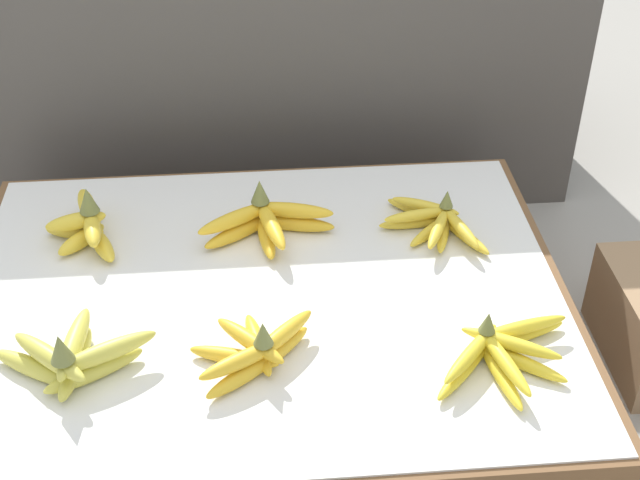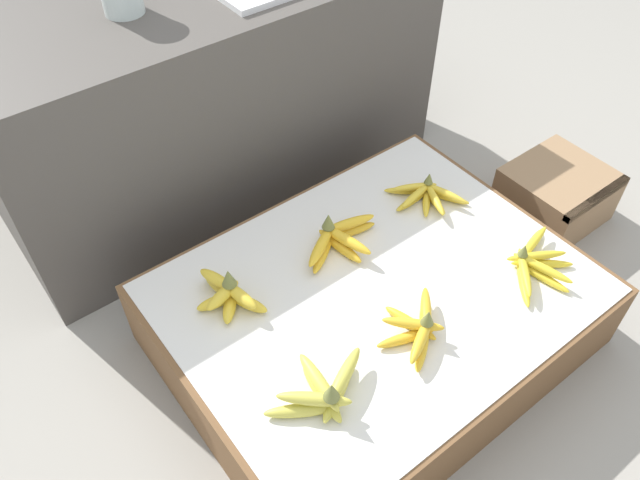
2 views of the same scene
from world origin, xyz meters
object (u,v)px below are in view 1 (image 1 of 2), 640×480
(banana_bunch_front_midright, at_px, (501,352))
(banana_bunch_front_left, at_px, (72,358))
(banana_bunch_front_midleft, at_px, (256,351))
(banana_bunch_middle_midright, at_px, (435,222))
(banana_bunch_middle_midleft, at_px, (266,221))
(banana_bunch_middle_left, at_px, (87,225))

(banana_bunch_front_midright, bearing_deg, banana_bunch_front_left, 177.33)
(banana_bunch_front_midleft, xyz_separation_m, banana_bunch_middle_midright, (0.35, 0.34, -0.01))
(banana_bunch_front_midright, bearing_deg, banana_bunch_middle_midleft, 133.56)
(banana_bunch_middle_left, relative_size, banana_bunch_middle_midright, 0.96)
(banana_bunch_front_left, height_order, banana_bunch_middle_left, banana_bunch_middle_left)
(banana_bunch_middle_left, relative_size, banana_bunch_middle_midleft, 0.76)
(banana_bunch_middle_midleft, relative_size, banana_bunch_middle_midright, 1.27)
(banana_bunch_front_midleft, xyz_separation_m, banana_bunch_middle_midleft, (0.03, 0.35, 0.01))
(banana_bunch_front_midleft, height_order, banana_bunch_middle_midleft, banana_bunch_middle_midleft)
(banana_bunch_front_midright, distance_m, banana_bunch_middle_left, 0.81)
(banana_bunch_front_midleft, distance_m, banana_bunch_middle_midright, 0.49)
(banana_bunch_front_midleft, xyz_separation_m, banana_bunch_middle_left, (-0.31, 0.37, 0.01))
(banana_bunch_middle_midleft, bearing_deg, banana_bunch_front_left, -132.25)
(banana_bunch_front_left, relative_size, banana_bunch_middle_midleft, 1.02)
(banana_bunch_front_left, height_order, banana_bunch_middle_midleft, banana_bunch_front_left)
(banana_bunch_middle_left, xyz_separation_m, banana_bunch_middle_midleft, (0.34, -0.02, -0.00))
(banana_bunch_front_midleft, bearing_deg, banana_bunch_middle_midleft, 85.31)
(banana_bunch_front_midright, relative_size, banana_bunch_middle_midleft, 0.94)
(banana_bunch_front_midright, bearing_deg, banana_bunch_middle_left, 150.54)
(banana_bunch_front_left, relative_size, banana_bunch_middle_left, 1.36)
(banana_bunch_middle_midleft, bearing_deg, banana_bunch_front_midleft, -94.69)
(banana_bunch_front_midright, relative_size, banana_bunch_middle_midright, 1.20)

